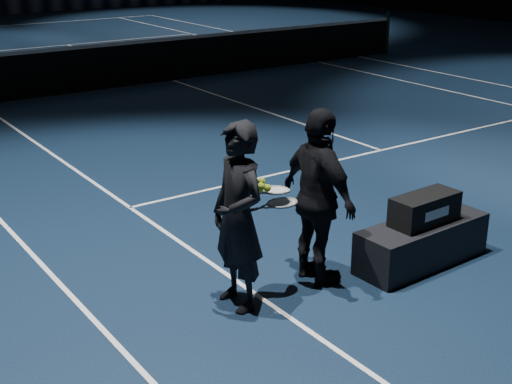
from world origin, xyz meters
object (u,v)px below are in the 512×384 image
Objects in this scene: player_a at (238,217)px; racket_lower at (282,203)px; racket_upper at (275,190)px; tennis_balls at (263,186)px; player_bench at (422,243)px; player_b at (319,198)px; racket_bag at (425,209)px.

racket_lower is at bearing 87.47° from player_a.
racket_upper is (-0.05, 0.04, 0.11)m from racket_lower.
racket_lower is at bearing -3.68° from tennis_balls.
player_bench is 1.90m from tennis_balls.
racket_lower is at bearing -42.66° from racket_upper.
player_b is 13.77× the size of tennis_balls.
player_bench is 2.12× the size of racket_upper.
racket_lower is at bearing 90.03° from player_b.
racket_bag is 6.00× the size of tennis_balls.
player_bench is 1.64m from racket_lower.
racket_bag is 1.15m from player_b.
player_bench is at bearing -11.27° from tennis_balls.
player_b reaches higher than racket_lower.
racket_bag is 0.44× the size of player_b.
player_bench is 0.87× the size of player_a.
tennis_balls reaches higher than racket_lower.
player_bench is 2.12× the size of racket_lower.
racket_lower reaches higher than player_bench.
racket_bag is 1.06× the size of racket_upper.
tennis_balls reaches higher than racket_upper.
player_a is at bearing -180.00° from racket_lower.
tennis_balls reaches higher than racket_bag.
racket_upper is (-1.53, 0.36, 0.76)m from player_bench.
player_bench is 2.05m from player_a.
racket_lower is 1.00× the size of racket_upper.
racket_lower is 5.67× the size of tennis_balls.
player_a is at bearing 167.93° from racket_bag.
player_a is 0.45m from racket_lower.
racket_bag is at bearing -103.58° from player_b.
racket_upper is (0.40, 0.02, 0.15)m from player_a.
racket_bag is 1.77m from tennis_balls.
player_bench is 0.87× the size of player_b.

